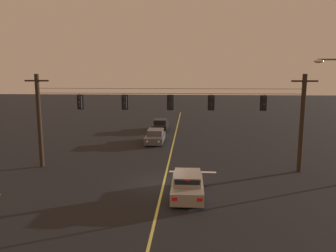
% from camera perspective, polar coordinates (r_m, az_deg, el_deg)
% --- Properties ---
extents(ground_plane, '(180.00, 180.00, 0.00)m').
position_cam_1_polar(ground_plane, '(21.01, -0.83, -10.35)').
color(ground_plane, black).
extents(lane_centre_stripe, '(0.14, 60.00, 0.01)m').
position_cam_1_polar(lane_centre_stripe, '(30.12, 0.63, -4.30)').
color(lane_centre_stripe, '#D1C64C').
rests_on(lane_centre_stripe, ground).
extents(stop_bar_paint, '(3.40, 0.36, 0.01)m').
position_cam_1_polar(stop_bar_paint, '(23.71, 4.37, -8.07)').
color(stop_bar_paint, silver).
rests_on(stop_bar_paint, ground).
extents(signal_span_assembly, '(21.02, 0.32, 7.03)m').
position_cam_1_polar(signal_span_assembly, '(23.54, -0.16, 0.99)').
color(signal_span_assembly, '#2D2116').
rests_on(signal_span_assembly, ground).
extents(traffic_light_leftmost, '(0.48, 0.41, 1.22)m').
position_cam_1_polar(traffic_light_leftmost, '(24.67, -15.34, 4.09)').
color(traffic_light_leftmost, black).
extents(traffic_light_left_inner, '(0.48, 0.41, 1.22)m').
position_cam_1_polar(traffic_light_left_inner, '(23.79, -7.71, 4.16)').
color(traffic_light_left_inner, black).
extents(traffic_light_centre, '(0.48, 0.41, 1.22)m').
position_cam_1_polar(traffic_light_centre, '(23.36, 0.38, 4.15)').
color(traffic_light_centre, black).
extents(traffic_light_right_inner, '(0.48, 0.41, 1.22)m').
position_cam_1_polar(traffic_light_right_inner, '(23.37, 7.65, 4.07)').
color(traffic_light_right_inner, black).
extents(traffic_light_rightmost, '(0.48, 0.41, 1.22)m').
position_cam_1_polar(traffic_light_rightmost, '(23.90, 16.57, 3.89)').
color(traffic_light_rightmost, black).
extents(car_waiting_near_lane, '(1.80, 4.33, 1.39)m').
position_cam_1_polar(car_waiting_near_lane, '(19.12, 3.44, -10.33)').
color(car_waiting_near_lane, gray).
rests_on(car_waiting_near_lane, ground).
extents(car_oncoming_lead, '(1.80, 4.42, 1.39)m').
position_cam_1_polar(car_oncoming_lead, '(33.29, -2.26, -1.87)').
color(car_oncoming_lead, '#4C4C51').
rests_on(car_oncoming_lead, ground).
extents(car_oncoming_trailing, '(1.80, 4.42, 1.39)m').
position_cam_1_polar(car_oncoming_trailing, '(40.57, -1.35, 0.14)').
color(car_oncoming_trailing, black).
rests_on(car_oncoming_trailing, ground).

